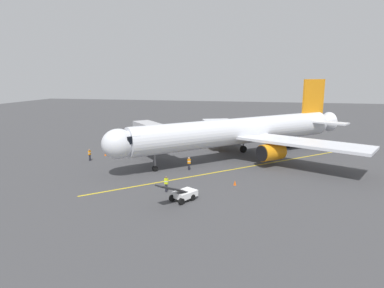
{
  "coord_description": "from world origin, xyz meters",
  "views": [
    {
      "loc": [
        -2.77,
        48.9,
        12.05
      ],
      "look_at": [
        6.59,
        6.16,
        3.0
      ],
      "focal_mm": 30.95,
      "sensor_mm": 36.0,
      "label": 1
    }
  ],
  "objects_px": {
    "safety_cone_nose_right": "(105,154)",
    "ground_crew_loader": "(90,155)",
    "belt_loader_near_nose": "(183,194)",
    "safety_cone_nose_left": "(109,147)",
    "ground_crew_wing_walker": "(189,163)",
    "safety_cone_wing_starboard": "(235,183)",
    "baggage_cart_portside": "(290,143)",
    "jet_bridge": "(155,134)",
    "ground_crew_marshaller": "(166,184)",
    "safety_cone_wing_port": "(143,149)",
    "airplane": "(241,132)"
  },
  "relations": [
    {
      "from": "safety_cone_wing_starboard",
      "to": "jet_bridge",
      "type": "bearing_deg",
      "value": -36.25
    },
    {
      "from": "belt_loader_near_nose",
      "to": "baggage_cart_portside",
      "type": "bearing_deg",
      "value": -112.89
    },
    {
      "from": "ground_crew_marshaller",
      "to": "ground_crew_loader",
      "type": "xyz_separation_m",
      "value": [
        14.58,
        -10.24,
        0.0
      ]
    },
    {
      "from": "airplane",
      "to": "safety_cone_nose_left",
      "type": "bearing_deg",
      "value": -4.43
    },
    {
      "from": "jet_bridge",
      "to": "safety_cone_wing_starboard",
      "type": "distance_m",
      "value": 15.68
    },
    {
      "from": "ground_crew_wing_walker",
      "to": "safety_cone_nose_right",
      "type": "distance_m",
      "value": 15.18
    },
    {
      "from": "ground_crew_wing_walker",
      "to": "belt_loader_near_nose",
      "type": "distance_m",
      "value": 10.78
    },
    {
      "from": "ground_crew_loader",
      "to": "safety_cone_wing_starboard",
      "type": "height_order",
      "value": "ground_crew_loader"
    },
    {
      "from": "ground_crew_marshaller",
      "to": "safety_cone_wing_port",
      "type": "bearing_deg",
      "value": -62.74
    },
    {
      "from": "belt_loader_near_nose",
      "to": "safety_cone_wing_port",
      "type": "height_order",
      "value": "belt_loader_near_nose"
    },
    {
      "from": "ground_crew_wing_walker",
      "to": "safety_cone_nose_left",
      "type": "height_order",
      "value": "ground_crew_wing_walker"
    },
    {
      "from": "belt_loader_near_nose",
      "to": "safety_cone_nose_left",
      "type": "distance_m",
      "value": 26.98
    },
    {
      "from": "safety_cone_wing_port",
      "to": "safety_cone_wing_starboard",
      "type": "height_order",
      "value": "same"
    },
    {
      "from": "safety_cone_wing_port",
      "to": "ground_crew_marshaller",
      "type": "bearing_deg",
      "value": 117.26
    },
    {
      "from": "ground_crew_marshaller",
      "to": "airplane",
      "type": "bearing_deg",
      "value": -111.54
    },
    {
      "from": "jet_bridge",
      "to": "ground_crew_loader",
      "type": "xyz_separation_m",
      "value": [
        9.14,
        2.54,
        -2.88
      ]
    },
    {
      "from": "safety_cone_nose_right",
      "to": "safety_cone_wing_port",
      "type": "bearing_deg",
      "value": -133.36
    },
    {
      "from": "safety_cone_nose_right",
      "to": "ground_crew_loader",
      "type": "bearing_deg",
      "value": 77.21
    },
    {
      "from": "belt_loader_near_nose",
      "to": "safety_cone_wing_port",
      "type": "xyz_separation_m",
      "value": [
        11.71,
        -20.29,
        -0.44
      ]
    },
    {
      "from": "ground_crew_wing_walker",
      "to": "safety_cone_wing_port",
      "type": "relative_size",
      "value": 3.11
    },
    {
      "from": "jet_bridge",
      "to": "ground_crew_loader",
      "type": "relative_size",
      "value": 5.7
    },
    {
      "from": "airplane",
      "to": "ground_crew_loader",
      "type": "xyz_separation_m",
      "value": [
        21.08,
        6.22,
        -3.12
      ]
    },
    {
      "from": "belt_loader_near_nose",
      "to": "ground_crew_loader",
      "type": "bearing_deg",
      "value": -36.02
    },
    {
      "from": "ground_crew_marshaller",
      "to": "baggage_cart_portside",
      "type": "relative_size",
      "value": 0.6
    },
    {
      "from": "ground_crew_marshaller",
      "to": "ground_crew_wing_walker",
      "type": "bearing_deg",
      "value": -93.31
    },
    {
      "from": "jet_bridge",
      "to": "safety_cone_wing_starboard",
      "type": "bearing_deg",
      "value": 143.75
    },
    {
      "from": "baggage_cart_portside",
      "to": "safety_cone_nose_left",
      "type": "xyz_separation_m",
      "value": [
        29.8,
        8.08,
        -0.38
      ]
    },
    {
      "from": "ground_crew_wing_walker",
      "to": "belt_loader_near_nose",
      "type": "xyz_separation_m",
      "value": [
        -1.82,
        10.63,
        -0.17
      ]
    },
    {
      "from": "baggage_cart_portside",
      "to": "ground_crew_wing_walker",
      "type": "bearing_deg",
      "value": 52.08
    },
    {
      "from": "ground_crew_loader",
      "to": "belt_loader_near_nose",
      "type": "bearing_deg",
      "value": 143.98
    },
    {
      "from": "jet_bridge",
      "to": "ground_crew_marshaller",
      "type": "distance_m",
      "value": 14.18
    },
    {
      "from": "safety_cone_nose_right",
      "to": "safety_cone_wing_port",
      "type": "distance_m",
      "value": 6.46
    },
    {
      "from": "ground_crew_wing_walker",
      "to": "jet_bridge",
      "type": "bearing_deg",
      "value": -35.27
    },
    {
      "from": "ground_crew_marshaller",
      "to": "safety_cone_nose_right",
      "type": "height_order",
      "value": "ground_crew_marshaller"
    },
    {
      "from": "airplane",
      "to": "safety_cone_nose_right",
      "type": "xyz_separation_m",
      "value": [
        20.33,
        2.91,
        -3.73
      ]
    },
    {
      "from": "belt_loader_near_nose",
      "to": "safety_cone_wing_starboard",
      "type": "height_order",
      "value": "belt_loader_near_nose"
    },
    {
      "from": "ground_crew_wing_walker",
      "to": "baggage_cart_portside",
      "type": "distance_m",
      "value": 22.39
    },
    {
      "from": "ground_crew_marshaller",
      "to": "safety_cone_nose_right",
      "type": "relative_size",
      "value": 3.11
    },
    {
      "from": "ground_crew_loader",
      "to": "safety_cone_wing_starboard",
      "type": "bearing_deg",
      "value": 163.16
    },
    {
      "from": "safety_cone_nose_right",
      "to": "safety_cone_wing_port",
      "type": "height_order",
      "value": "same"
    },
    {
      "from": "ground_crew_marshaller",
      "to": "safety_cone_nose_left",
      "type": "xyz_separation_m",
      "value": [
        15.54,
        -18.17,
        -0.61
      ]
    },
    {
      "from": "ground_crew_wing_walker",
      "to": "ground_crew_marshaller",
      "type": "bearing_deg",
      "value": 86.69
    },
    {
      "from": "safety_cone_nose_right",
      "to": "safety_cone_nose_left",
      "type": "bearing_deg",
      "value": -69.67
    },
    {
      "from": "ground_crew_marshaller",
      "to": "safety_cone_wing_starboard",
      "type": "height_order",
      "value": "ground_crew_marshaller"
    },
    {
      "from": "baggage_cart_portside",
      "to": "safety_cone_nose_right",
      "type": "height_order",
      "value": "baggage_cart_portside"
    },
    {
      "from": "jet_bridge",
      "to": "safety_cone_wing_starboard",
      "type": "relative_size",
      "value": 17.71
    },
    {
      "from": "ground_crew_wing_walker",
      "to": "safety_cone_nose_right",
      "type": "xyz_separation_m",
      "value": [
        14.33,
        -4.97,
        -0.61
      ]
    },
    {
      "from": "safety_cone_nose_right",
      "to": "belt_loader_near_nose",
      "type": "bearing_deg",
      "value": 135.99
    },
    {
      "from": "ground_crew_wing_walker",
      "to": "safety_cone_wing_starboard",
      "type": "relative_size",
      "value": 3.11
    },
    {
      "from": "ground_crew_marshaller",
      "to": "safety_cone_wing_port",
      "type": "distance_m",
      "value": 20.53
    }
  ]
}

